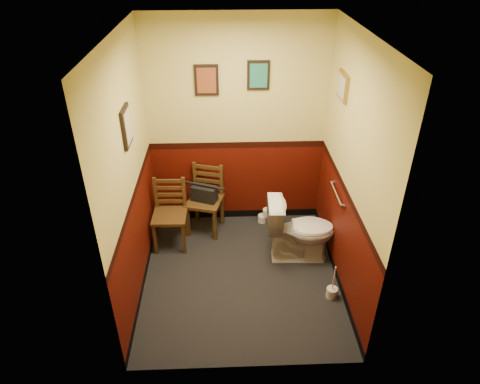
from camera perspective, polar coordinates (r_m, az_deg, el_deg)
name	(u,v)px	position (r m, az deg, el deg)	size (l,w,h in m)	color
floor	(241,276)	(5.06, 0.11, -11.17)	(2.20, 2.40, 0.00)	black
ceiling	(241,34)	(3.77, 0.16, 20.31)	(2.20, 2.40, 0.00)	silver
wall_back	(237,127)	(5.33, -0.41, 8.62)	(2.20, 2.70, 0.00)	#430C05
wall_front	(248,254)	(3.27, 1.02, -8.26)	(2.20, 2.70, 0.00)	#430C05
wall_left	(130,178)	(4.36, -14.48, 1.86)	(2.40, 2.70, 0.00)	#430C05
wall_right	(350,173)	(4.44, 14.49, 2.43)	(2.40, 2.70, 0.00)	#430C05
grab_bar	(337,194)	(4.83, 12.77, -0.24)	(0.05, 0.56, 0.06)	silver
framed_print_back_a	(206,80)	(5.11, -4.49, 14.64)	(0.28, 0.04, 0.36)	black
framed_print_back_b	(258,75)	(5.10, 2.48, 15.28)	(0.26, 0.04, 0.34)	black
framed_print_left	(127,127)	(4.22, -14.88, 8.43)	(0.04, 0.30, 0.38)	black
framed_print_right	(343,86)	(4.69, 13.52, 13.56)	(0.04, 0.34, 0.28)	olive
toilet	(300,230)	(5.14, 8.05, -5.04)	(0.45, 0.81, 0.80)	white
toilet_brush	(332,292)	(4.89, 12.15, -12.90)	(0.12, 0.12, 0.43)	silver
chair_left	(170,214)	(5.35, -9.31, -2.90)	(0.42, 0.42, 0.88)	#543719
chair_right	(206,200)	(5.55, -4.59, -1.00)	(0.51, 0.51, 0.90)	#543719
handbag	(204,193)	(5.45, -4.77, -0.17)	(0.36, 0.27, 0.23)	black
tp_stack	(267,216)	(5.86, 3.60, -3.27)	(0.24, 0.13, 0.21)	silver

